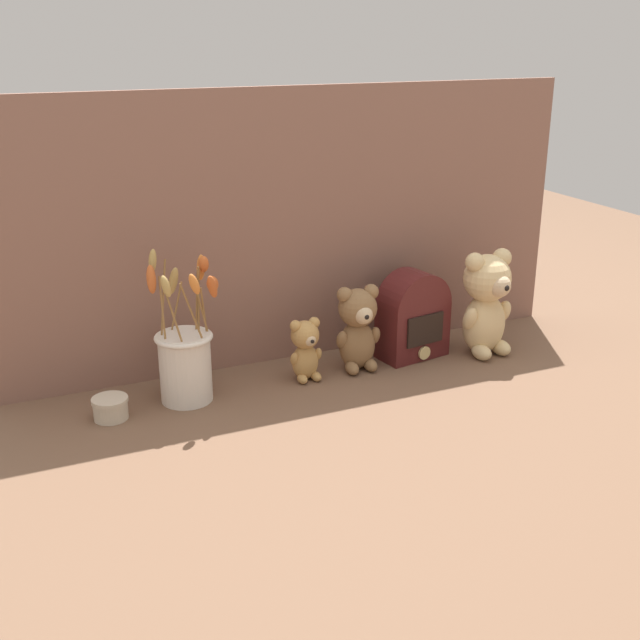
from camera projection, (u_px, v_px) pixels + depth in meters
name	position (u px, v px, depth m)	size (l,w,h in m)	color
ground_plane	(323.00, 379.00, 1.90)	(4.00, 4.00, 0.00)	brown
backdrop_wall	(295.00, 228.00, 1.93)	(1.47, 0.02, 0.66)	#845B4C
teddy_bear_large	(487.00, 301.00, 2.01)	(0.15, 0.14, 0.27)	#DBBC84
teddy_bear_medium	(358.00, 326.00, 1.93)	(0.11, 0.11, 0.21)	olive
teddy_bear_small	(306.00, 348.00, 1.88)	(0.08, 0.08, 0.15)	tan
flower_vase	(185.00, 358.00, 1.77)	(0.15, 0.14, 0.35)	silver
vintage_radio	(413.00, 316.00, 2.00)	(0.18, 0.12, 0.22)	#4C1919
decorative_tin_tall	(110.00, 408.00, 1.71)	(0.08, 0.08, 0.05)	beige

